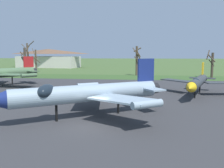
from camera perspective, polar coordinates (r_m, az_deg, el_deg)
name	(u,v)px	position (r m, az deg, el deg)	size (l,w,h in m)	color
ground_plane	(92,127)	(19.54, -4.87, -10.10)	(600.00, 600.00, 0.00)	#425B2D
asphalt_apron	(114,97)	(32.25, 0.39, -3.14)	(87.26, 44.20, 0.05)	#333335
grass_verge_strip	(129,77)	(59.97, 3.96, 1.62)	(147.26, 12.00, 0.06)	#355326
jet_fighter_front_right	(85,93)	(21.63, -6.40, -2.13)	(14.72, 12.79, 5.34)	#8EA3B2
jet_fighter_rear_center	(198,82)	(35.17, 19.76, 0.45)	(11.17, 13.29, 4.50)	#33383D
bare_tree_far_left	(27,57)	(70.56, -19.49, 6.16)	(3.30, 3.07, 9.48)	brown
bare_tree_left_of_center	(25,61)	(68.19, -20.02, 5.17)	(2.36, 2.37, 7.46)	#42382D
bare_tree_center	(36,61)	(72.53, -17.67, 5.18)	(2.64, 2.63, 7.46)	brown
bare_tree_right_of_center	(137,59)	(64.94, 5.95, 5.84)	(2.37, 2.43, 7.88)	brown
bare_tree_far_right	(212,64)	(62.90, 22.68, 4.47)	(2.10, 2.92, 6.80)	#42382D
visitor_building	(49,58)	(108.26, -14.89, 5.90)	(28.22, 14.16, 7.98)	beige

